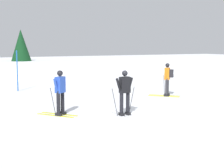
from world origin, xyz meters
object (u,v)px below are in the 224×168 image
object	(u,v)px
skier_blue	(60,91)
skier_orange	(168,78)
skier_black	(125,91)
conifer_far_left	(21,48)
trail_marker_pole	(17,71)

from	to	relation	value
skier_blue	skier_orange	distance (m)	6.63
skier_black	conifer_far_left	world-z (taller)	conifer_far_left
skier_orange	conifer_far_left	world-z (taller)	conifer_far_left
skier_orange	conifer_far_left	distance (m)	14.02
skier_orange	conifer_far_left	size ratio (longest dim) A/B	0.44
skier_black	skier_blue	xyz separation A→B (m)	(-2.13, 1.13, 0.00)
skier_blue	skier_orange	xyz separation A→B (m)	(6.37, 1.84, 0.04)
skier_black	trail_marker_pole	world-z (taller)	trail_marker_pole
skier_blue	skier_black	bearing A→B (deg)	-27.90
skier_black	conifer_far_left	bearing A→B (deg)	91.37
skier_orange	trail_marker_pole	distance (m)	8.45
skier_orange	conifer_far_left	bearing A→B (deg)	109.34
skier_black	skier_blue	distance (m)	2.41
conifer_far_left	skier_black	bearing A→B (deg)	-88.63
skier_orange	trail_marker_pole	world-z (taller)	trail_marker_pole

